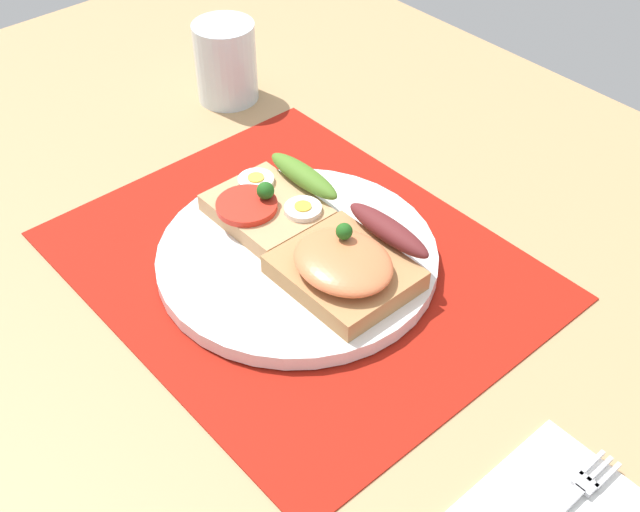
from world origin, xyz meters
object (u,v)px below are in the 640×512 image
Objects in this scene: sandwich_salmon at (349,263)px; fork at (556,512)px; sandwich_egg_tomato at (272,203)px; drinking_glass at (226,62)px; plate at (297,257)px.

fork is (24.45, -4.12, -2.75)cm from sandwich_salmon.
drinking_glass is (-21.45, 10.79, 1.46)cm from sandwich_egg_tomato.
drinking_glass reaches higher than fork.
sandwich_salmon is at bearing 9.70° from plate.
sandwich_salmon reaches higher than sandwich_egg_tomato.
plate is at bearing -170.30° from sandwich_salmon.
sandwich_salmon is at bearing 170.44° from fork.
plate is 2.42× the size of sandwich_egg_tomato.
plate is at bearing 173.96° from fork.
fork is 59.07cm from drinking_glass.
fork is at bearing -9.56° from sandwich_salmon.
drinking_glass is at bearing 160.49° from sandwich_salmon.
sandwich_salmon is 34.39cm from drinking_glass.
sandwich_egg_tomato is at bearing 163.21° from plate.
sandwich_egg_tomato is (-5.42, 1.64, 2.03)cm from plate.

